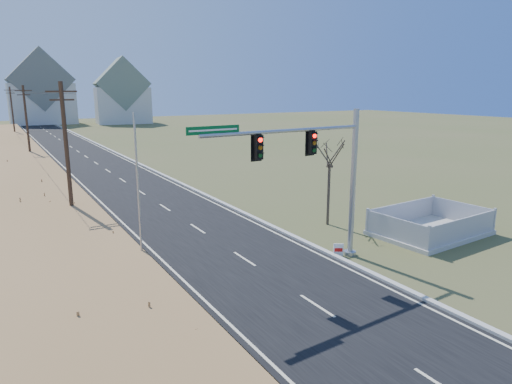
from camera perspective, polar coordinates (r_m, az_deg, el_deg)
name	(u,v)px	position (r m, az deg, el deg)	size (l,w,h in m)	color
ground	(289,289)	(20.44, 4.12, -11.97)	(260.00, 260.00, 0.00)	#495027
road	(81,153)	(66.64, -21.08, 4.54)	(8.00, 180.00, 0.06)	black
curb	(112,151)	(67.42, -17.61, 4.93)	(0.30, 180.00, 0.18)	#B2AFA8
utility_pole_near	(67,153)	(30.76, -22.57, 4.57)	(1.80, 0.26, 9.00)	#422D1E
utility_pole_mid	(27,123)	(60.50, -26.73, 7.74)	(1.80, 0.26, 9.00)	#422D1E
utility_pole_far	(12,112)	(90.41, -28.16, 8.80)	(1.80, 0.26, 9.00)	#422D1E
condo_n	(41,93)	(127.87, -25.28, 11.12)	(15.27, 10.20, 18.54)	silver
condo_ne	(122,96)	(123.12, -16.37, 11.43)	(14.12, 10.51, 16.52)	silver
traffic_signal_mast	(326,172)	(22.23, 8.74, 2.48)	(9.53, 1.01, 7.60)	#9EA0A5
fence_enclosure	(430,230)	(29.38, 20.91, -4.41)	(6.90, 4.94, 1.52)	#B7B5AD
open_sign	(338,250)	(24.34, 10.26, -7.11)	(0.49, 0.30, 0.66)	white
flagpole	(140,214)	(21.27, -14.35, -2.69)	(0.34, 0.34, 7.56)	#B7B5AD
bare_tree	(330,151)	(28.89, 9.24, 5.09)	(2.23, 2.23, 5.92)	#4C3F33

